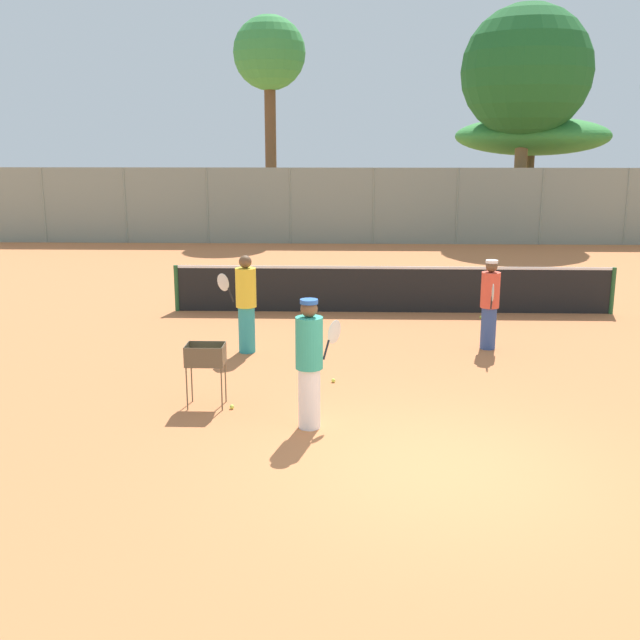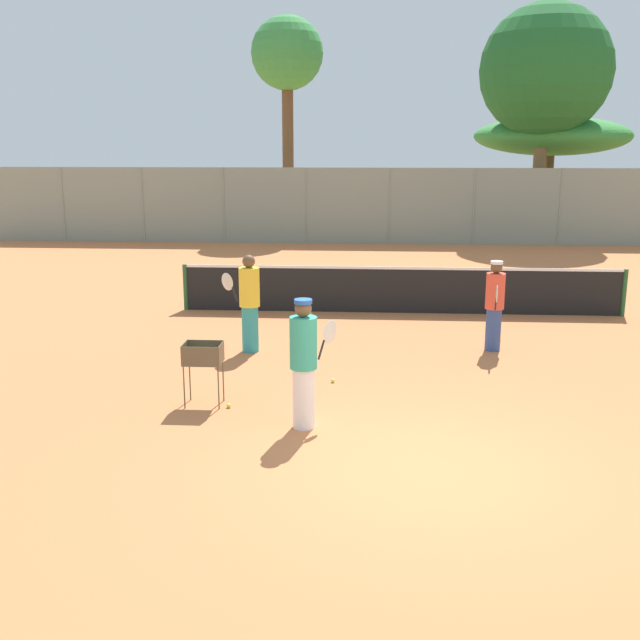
# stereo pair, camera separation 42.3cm
# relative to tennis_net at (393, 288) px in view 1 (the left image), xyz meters

# --- Properties ---
(ground_plane) EXTENTS (80.00, 80.00, 0.00)m
(ground_plane) POSITION_rel_tennis_net_xyz_m (0.00, -8.51, -0.56)
(ground_plane) COLOR #C67242
(tennis_net) EXTENTS (10.08, 0.10, 1.07)m
(tennis_net) POSITION_rel_tennis_net_xyz_m (0.00, 0.00, 0.00)
(tennis_net) COLOR #26592D
(tennis_net) RESTS_ON ground_plane
(back_fence) EXTENTS (32.00, 0.08, 2.89)m
(back_fence) POSITION_rel_tennis_net_xyz_m (0.00, 12.00, 0.89)
(back_fence) COLOR gray
(back_fence) RESTS_ON ground_plane
(tree_1) EXTENTS (6.52, 6.52, 4.89)m
(tree_1) POSITION_rel_tennis_net_xyz_m (6.92, 16.43, 3.51)
(tree_1) COLOR brown
(tree_1) RESTS_ON ground_plane
(tree_2) EXTENTS (5.12, 5.12, 9.10)m
(tree_2) POSITION_rel_tennis_net_xyz_m (5.99, 14.16, 5.95)
(tree_2) COLOR brown
(tree_2) RESTS_ON ground_plane
(tree_3) EXTENTS (2.94, 2.94, 8.82)m
(tree_3) POSITION_rel_tennis_net_xyz_m (-4.19, 14.93, 6.57)
(tree_3) COLOR brown
(tree_3) RESTS_ON ground_plane
(player_white_outfit) EXTENTS (0.65, 0.79, 1.80)m
(player_white_outfit) POSITION_rel_tennis_net_xyz_m (-1.58, -7.21, 0.37)
(player_white_outfit) COLOR white
(player_white_outfit) RESTS_ON ground_plane
(player_red_cap) EXTENTS (0.83, 0.61, 1.82)m
(player_red_cap) POSITION_rel_tennis_net_xyz_m (-2.93, -3.46, 0.38)
(player_red_cap) COLOR teal
(player_red_cap) RESTS_ON ground_plane
(player_yellow_shirt) EXTENTS (0.35, 0.90, 1.70)m
(player_yellow_shirt) POSITION_rel_tennis_net_xyz_m (1.62, -3.08, 0.32)
(player_yellow_shirt) COLOR #334C8C
(player_yellow_shirt) RESTS_ON ground_plane
(ball_cart) EXTENTS (0.56, 0.41, 0.95)m
(ball_cart) POSITION_rel_tennis_net_xyz_m (-3.13, -6.42, 0.16)
(ball_cart) COLOR brown
(ball_cart) RESTS_ON ground_plane
(tennis_ball_0) EXTENTS (0.07, 0.07, 0.07)m
(tennis_ball_0) POSITION_rel_tennis_net_xyz_m (-2.02, -0.41, -0.53)
(tennis_ball_0) COLOR #D1E54C
(tennis_ball_0) RESTS_ON ground_plane
(tennis_ball_1) EXTENTS (0.07, 0.07, 0.07)m
(tennis_ball_1) POSITION_rel_tennis_net_xyz_m (-1.28, -5.23, -0.53)
(tennis_ball_1) COLOR #D1E54C
(tennis_ball_1) RESTS_ON ground_plane
(tennis_ball_2) EXTENTS (0.07, 0.07, 0.07)m
(tennis_ball_2) POSITION_rel_tennis_net_xyz_m (-2.76, -6.53, -0.53)
(tennis_ball_2) COLOR #D1E54C
(tennis_ball_2) RESTS_ON ground_plane
(tennis_ball_3) EXTENTS (0.07, 0.07, 0.07)m
(tennis_ball_3) POSITION_rel_tennis_net_xyz_m (1.93, -0.59, -0.53)
(tennis_ball_3) COLOR #D1E54C
(tennis_ball_3) RESTS_ON ground_plane
(tennis_ball_6) EXTENTS (0.07, 0.07, 0.07)m
(tennis_ball_6) POSITION_rel_tennis_net_xyz_m (1.85, -2.43, -0.53)
(tennis_ball_6) COLOR #D1E54C
(tennis_ball_6) RESTS_ON ground_plane
(parked_car) EXTENTS (4.20, 1.70, 1.60)m
(parked_car) POSITION_rel_tennis_net_xyz_m (3.94, 14.07, 0.10)
(parked_car) COLOR white
(parked_car) RESTS_ON ground_plane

